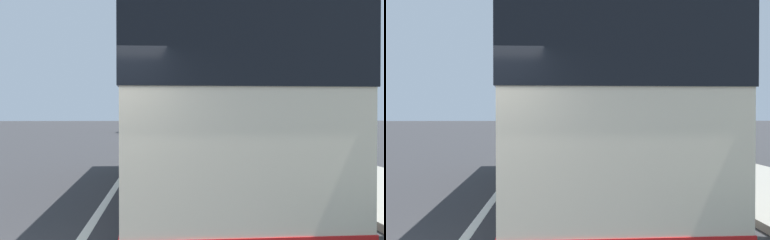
# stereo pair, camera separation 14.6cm
# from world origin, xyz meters

# --- Properties ---
(sidewalk_curb) EXTENTS (110.00, 3.60, 0.14)m
(sidewalk_curb) POSITION_xyz_m (10.00, -6.43, 0.07)
(sidewalk_curb) COLOR gray
(sidewalk_curb) RESTS_ON ground
(lane_divider_line) EXTENTS (110.00, 0.16, 0.01)m
(lane_divider_line) POSITION_xyz_m (10.00, 0.00, 0.00)
(lane_divider_line) COLOR silver
(lane_divider_line) RESTS_ON ground
(coach_bus) EXTENTS (12.31, 2.94, 3.56)m
(coach_bus) POSITION_xyz_m (5.82, -1.85, 2.05)
(coach_bus) COLOR beige
(coach_bus) RESTS_ON ground
(car_side_street) EXTENTS (4.54, 1.92, 1.45)m
(car_side_street) POSITION_xyz_m (21.62, -1.61, 0.71)
(car_side_street) COLOR silver
(car_side_street) RESTS_ON ground
(car_behind_bus) EXTENTS (4.74, 1.98, 1.43)m
(car_behind_bus) POSITION_xyz_m (46.10, -1.95, 0.68)
(car_behind_bus) COLOR gold
(car_behind_bus) RESTS_ON ground
(car_ahead_same_lane) EXTENTS (4.21, 2.08, 1.55)m
(car_ahead_same_lane) POSITION_xyz_m (41.71, 1.81, 0.74)
(car_ahead_same_lane) COLOR gray
(car_ahead_same_lane) RESTS_ON ground
(roadside_tree_mid_block) EXTENTS (3.82, 3.82, 6.91)m
(roadside_tree_mid_block) POSITION_xyz_m (14.84, -6.56, 4.98)
(roadside_tree_mid_block) COLOR brown
(roadside_tree_mid_block) RESTS_ON ground
(roadside_tree_far_block) EXTENTS (2.49, 2.49, 5.06)m
(roadside_tree_far_block) POSITION_xyz_m (26.17, -6.86, 3.78)
(roadside_tree_far_block) COLOR brown
(roadside_tree_far_block) RESTS_ON ground
(utility_pole) EXTENTS (0.30, 0.30, 7.35)m
(utility_pole) POSITION_xyz_m (15.58, -6.01, 3.67)
(utility_pole) COLOR slate
(utility_pole) RESTS_ON ground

